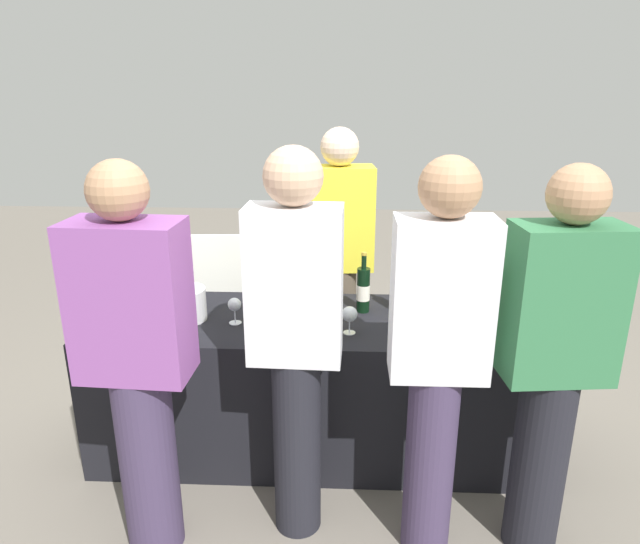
# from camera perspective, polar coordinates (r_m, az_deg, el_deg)

# --- Properties ---
(ground_plane) EXTENTS (12.00, 12.00, 0.00)m
(ground_plane) POSITION_cam_1_polar(r_m,az_deg,el_deg) (3.26, 0.00, -16.83)
(ground_plane) COLOR slate
(tasting_table) EXTENTS (2.32, 0.72, 0.75)m
(tasting_table) POSITION_cam_1_polar(r_m,az_deg,el_deg) (3.06, 0.00, -11.13)
(tasting_table) COLOR black
(tasting_table) RESTS_ON ground_plane
(wine_bottle_0) EXTENTS (0.07, 0.07, 0.30)m
(wine_bottle_0) POSITION_cam_1_polar(r_m,az_deg,el_deg) (3.08, -14.26, -1.62)
(wine_bottle_0) COLOR black
(wine_bottle_0) RESTS_ON tasting_table
(wine_bottle_1) EXTENTS (0.08, 0.08, 0.33)m
(wine_bottle_1) POSITION_cam_1_polar(r_m,az_deg,el_deg) (2.96, -1.54, -1.62)
(wine_bottle_1) COLOR black
(wine_bottle_1) RESTS_ON tasting_table
(wine_bottle_2) EXTENTS (0.07, 0.07, 0.30)m
(wine_bottle_2) POSITION_cam_1_polar(r_m,az_deg,el_deg) (2.95, 0.83, -1.97)
(wine_bottle_2) COLOR black
(wine_bottle_2) RESTS_ON tasting_table
(wine_bottle_3) EXTENTS (0.07, 0.07, 0.32)m
(wine_bottle_3) POSITION_cam_1_polar(r_m,az_deg,el_deg) (2.95, 4.36, -1.76)
(wine_bottle_3) COLOR black
(wine_bottle_3) RESTS_ON tasting_table
(wine_bottle_4) EXTENTS (0.07, 0.07, 0.30)m
(wine_bottle_4) POSITION_cam_1_polar(r_m,az_deg,el_deg) (2.99, 7.83, -1.91)
(wine_bottle_4) COLOR black
(wine_bottle_4) RESTS_ON tasting_table
(wine_bottle_5) EXTENTS (0.07, 0.07, 0.29)m
(wine_bottle_5) POSITION_cam_1_polar(r_m,az_deg,el_deg) (3.00, 14.70, -2.32)
(wine_bottle_5) COLOR black
(wine_bottle_5) RESTS_ON tasting_table
(wine_glass_0) EXTENTS (0.07, 0.07, 0.13)m
(wine_glass_0) POSITION_cam_1_polar(r_m,az_deg,el_deg) (2.84, -8.57, -3.34)
(wine_glass_0) COLOR silver
(wine_glass_0) RESTS_ON tasting_table
(wine_glass_1) EXTENTS (0.07, 0.07, 0.14)m
(wine_glass_1) POSITION_cam_1_polar(r_m,az_deg,el_deg) (2.79, -6.06, -3.39)
(wine_glass_1) COLOR silver
(wine_glass_1) RESTS_ON tasting_table
(wine_glass_2) EXTENTS (0.08, 0.08, 0.15)m
(wine_glass_2) POSITION_cam_1_polar(r_m,az_deg,el_deg) (2.75, -4.14, -3.49)
(wine_glass_2) COLOR silver
(wine_glass_2) RESTS_ON tasting_table
(wine_glass_3) EXTENTS (0.08, 0.08, 0.14)m
(wine_glass_3) POSITION_cam_1_polar(r_m,az_deg,el_deg) (2.70, 2.99, -4.30)
(wine_glass_3) COLOR silver
(wine_glass_3) RESTS_ON tasting_table
(wine_glass_4) EXTENTS (0.06, 0.06, 0.13)m
(wine_glass_4) POSITION_cam_1_polar(r_m,az_deg,el_deg) (2.74, 8.46, -4.18)
(wine_glass_4) COLOR silver
(wine_glass_4) RESTS_ON tasting_table
(ice_bucket) EXTENTS (0.22, 0.22, 0.16)m
(ice_bucket) POSITION_cam_1_polar(r_m,az_deg,el_deg) (2.94, -13.49, -3.16)
(ice_bucket) COLOR silver
(ice_bucket) RESTS_ON tasting_table
(server_pouring) EXTENTS (0.42, 0.26, 1.65)m
(server_pouring) POSITION_cam_1_polar(r_m,az_deg,el_deg) (3.42, 1.87, 1.67)
(server_pouring) COLOR brown
(server_pouring) RESTS_ON ground_plane
(guest_0) EXTENTS (0.43, 0.25, 1.64)m
(guest_0) POSITION_cam_1_polar(r_m,az_deg,el_deg) (2.32, -17.90, -8.16)
(guest_0) COLOR #3F3351
(guest_0) RESTS_ON ground_plane
(guest_1) EXTENTS (0.38, 0.22, 1.68)m
(guest_1) POSITION_cam_1_polar(r_m,az_deg,el_deg) (2.29, -2.48, -6.45)
(guest_1) COLOR black
(guest_1) RESTS_ON ground_plane
(guest_2) EXTENTS (0.37, 0.22, 1.66)m
(guest_2) POSITION_cam_1_polar(r_m,az_deg,el_deg) (2.24, 11.72, -7.87)
(guest_2) COLOR #3F3351
(guest_2) RESTS_ON ground_plane
(guest_3) EXTENTS (0.42, 0.26, 1.63)m
(guest_3) POSITION_cam_1_polar(r_m,az_deg,el_deg) (2.39, 22.42, -8.02)
(guest_3) COLOR black
(guest_3) RESTS_ON ground_plane
(menu_board) EXTENTS (0.56, 0.06, 0.93)m
(menu_board) POSITION_cam_1_polar(r_m,az_deg,el_deg) (3.95, -10.99, -2.88)
(menu_board) COLOR white
(menu_board) RESTS_ON ground_plane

